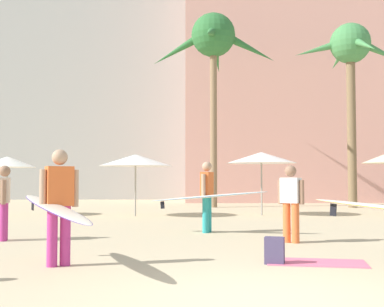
{
  "coord_description": "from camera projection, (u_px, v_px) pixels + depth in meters",
  "views": [
    {
      "loc": [
        -0.86,
        -5.48,
        1.32
      ],
      "look_at": [
        -0.76,
        7.31,
        1.96
      ],
      "focal_mm": 48.14,
      "sensor_mm": 36.0,
      "label": 1
    }
  ],
  "objects": [
    {
      "name": "beach_towel",
      "position": [
        317.0,
        263.0,
        8.09
      ],
      "size": [
        1.64,
        1.07,
        0.01
      ],
      "primitive_type": "cube",
      "rotation": [
        0.0,
        0.0,
        -0.19
      ],
      "color": "#EF6684",
      "rests_on": "ground"
    },
    {
      "name": "palm_tree_left",
      "position": [
        213.0,
        43.0,
        24.65
      ],
      "size": [
        6.14,
        6.3,
        9.29
      ],
      "color": "#896B4C",
      "rests_on": "ground"
    },
    {
      "name": "cafe_umbrella_1",
      "position": [
        261.0,
        158.0,
        19.04
      ],
      "size": [
        2.6,
        2.6,
        2.33
      ],
      "color": "gray",
      "rests_on": "ground"
    },
    {
      "name": "person_near_right",
      "position": [
        4.0,
        200.0,
        11.09
      ],
      "size": [
        0.32,
        0.61,
        1.61
      ],
      "rotation": [
        0.0,
        0.0,
        3.41
      ],
      "color": "#B7337F",
      "rests_on": "ground"
    },
    {
      "name": "palm_tree_far_left",
      "position": [
        350.0,
        56.0,
        24.37
      ],
      "size": [
        5.17,
        5.21,
        8.73
      ],
      "color": "brown",
      "rests_on": "ground"
    },
    {
      "name": "ground",
      "position": [
        269.0,
        304.0,
        5.41
      ],
      "size": [
        120.0,
        120.0,
        0.0
      ],
      "primitive_type": "plane",
      "color": "#C6B28C"
    },
    {
      "name": "backpack",
      "position": [
        275.0,
        251.0,
        8.0
      ],
      "size": [
        0.34,
        0.3,
        0.42
      ],
      "rotation": [
        0.0,
        0.0,
        1.28
      ],
      "color": "#453B5D",
      "rests_on": "ground"
    },
    {
      "name": "cafe_umbrella_3",
      "position": [
        7.0,
        162.0,
        18.84
      ],
      "size": [
        2.06,
        2.06,
        2.16
      ],
      "color": "gray",
      "rests_on": "ground"
    },
    {
      "name": "person_mid_left",
      "position": [
        291.0,
        200.0,
        10.72
      ],
      "size": [
        0.53,
        0.45,
        1.61
      ],
      "rotation": [
        0.0,
        0.0,
        4.05
      ],
      "color": "orange",
      "rests_on": "ground"
    },
    {
      "name": "person_mid_center",
      "position": [
        57.0,
        204.0,
        7.7
      ],
      "size": [
        1.91,
        2.89,
        1.78
      ],
      "rotation": [
        0.0,
        0.0,
        5.22
      ],
      "color": "#B7337F",
      "rests_on": "ground"
    },
    {
      "name": "hotel_pink",
      "position": [
        329.0,
        56.0,
        34.16
      ],
      "size": [
        19.03,
        10.29,
        19.08
      ],
      "primitive_type": "cube",
      "color": "#DB9989",
      "rests_on": "ground"
    },
    {
      "name": "cafe_umbrella_2",
      "position": [
        136.0,
        160.0,
        18.54
      ],
      "size": [
        2.64,
        2.64,
        2.22
      ],
      "color": "gray",
      "rests_on": "ground"
    },
    {
      "name": "person_mid_right",
      "position": [
        207.0,
        195.0,
        12.67
      ],
      "size": [
        2.89,
        1.16,
        1.76
      ],
      "rotation": [
        0.0,
        0.0,
        5.9
      ],
      "color": "teal",
      "rests_on": "ground"
    }
  ]
}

